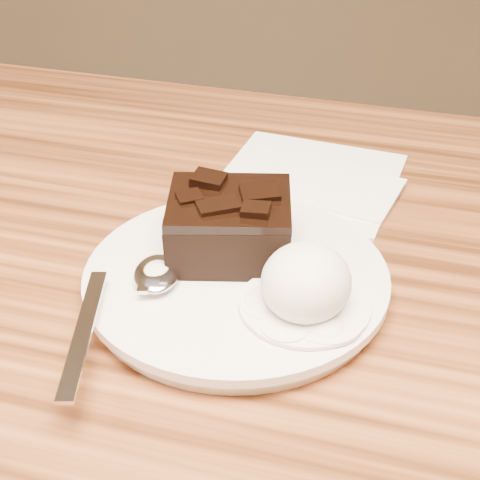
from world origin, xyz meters
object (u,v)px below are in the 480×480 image
(ice_cream_scoop, at_px, (306,282))
(spoon, at_px, (157,275))
(brownie, at_px, (230,229))
(napkin, at_px, (308,178))
(plate, at_px, (236,282))

(ice_cream_scoop, bearing_deg, spoon, -179.86)
(brownie, distance_m, spoon, 0.07)
(ice_cream_scoop, xyz_separation_m, napkin, (-0.04, 0.21, -0.04))
(brownie, xyz_separation_m, ice_cream_scoop, (0.07, -0.05, 0.00))
(plate, distance_m, spoon, 0.06)
(spoon, relative_size, napkin, 1.18)
(spoon, bearing_deg, plate, 11.62)
(plate, relative_size, ice_cream_scoop, 3.43)
(plate, height_order, brownie, brownie)
(ice_cream_scoop, height_order, napkin, ice_cream_scoop)
(plate, xyz_separation_m, ice_cream_scoop, (0.06, -0.03, 0.03))
(ice_cream_scoop, relative_size, napkin, 0.41)
(plate, relative_size, brownie, 2.51)
(plate, height_order, napkin, plate)
(plate, distance_m, ice_cream_scoop, 0.07)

